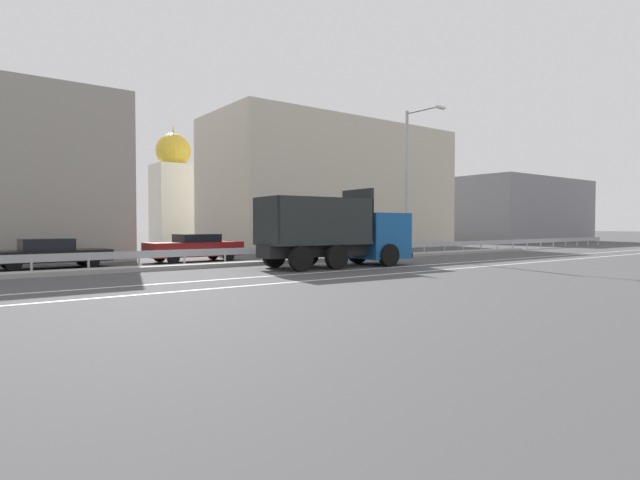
% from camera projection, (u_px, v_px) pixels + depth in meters
% --- Properties ---
extents(ground_plane, '(320.00, 320.00, 0.00)m').
position_uv_depth(ground_plane, '(328.00, 264.00, 24.28)').
color(ground_plane, '#424244').
extents(lane_strip_0, '(70.01, 0.16, 0.01)m').
position_uv_depth(lane_strip_0, '(361.00, 270.00, 21.30)').
color(lane_strip_0, silver).
rests_on(lane_strip_0, ground_plane).
extents(lane_strip_1, '(70.01, 0.16, 0.01)m').
position_uv_depth(lane_strip_1, '(397.00, 273.00, 19.58)').
color(lane_strip_1, silver).
rests_on(lane_strip_1, ground_plane).
extents(median_island, '(38.51, 1.10, 0.18)m').
position_uv_depth(median_island, '(305.00, 260.00, 25.80)').
color(median_island, gray).
rests_on(median_island, ground_plane).
extents(median_guardrail, '(70.01, 0.09, 0.78)m').
position_uv_depth(median_guardrail, '(295.00, 250.00, 26.55)').
color(median_guardrail, '#9EA0A5').
rests_on(median_guardrail, ground_plane).
extents(dump_truck, '(7.48, 3.04, 3.58)m').
position_uv_depth(dump_truck, '(351.00, 238.00, 23.23)').
color(dump_truck, '#144C8C').
rests_on(dump_truck, ground_plane).
extents(median_road_sign, '(0.72, 0.16, 2.31)m').
position_uv_depth(median_road_sign, '(357.00, 238.00, 27.87)').
color(median_road_sign, white).
rests_on(median_road_sign, ground_plane).
extents(street_lamp_1, '(0.71, 2.66, 8.76)m').
position_uv_depth(street_lamp_1, '(410.00, 175.00, 29.85)').
color(street_lamp_1, '#ADADB2').
rests_on(street_lamp_1, ground_plane).
extents(parked_car_3, '(4.92, 1.98, 1.32)m').
position_uv_depth(parked_car_3, '(50.00, 253.00, 21.81)').
color(parked_car_3, black).
rests_on(parked_car_3, ground_plane).
extents(parked_car_4, '(4.98, 2.10, 1.44)m').
position_uv_depth(parked_car_4, '(195.00, 247.00, 25.95)').
color(parked_car_4, maroon).
rests_on(parked_car_4, ground_plane).
extents(parked_car_5, '(4.68, 1.94, 1.37)m').
position_uv_depth(parked_car_5, '(301.00, 245.00, 29.71)').
color(parked_car_5, navy).
rests_on(parked_car_5, ground_plane).
extents(background_building_1, '(21.20, 9.12, 10.38)m').
position_uv_depth(background_building_1, '(333.00, 187.00, 42.80)').
color(background_building_1, beige).
rests_on(background_building_1, ground_plane).
extents(background_building_2, '(18.22, 13.89, 7.27)m').
position_uv_depth(background_building_2, '(501.00, 211.00, 60.80)').
color(background_building_2, gray).
rests_on(background_building_2, ground_plane).
extents(church_tower, '(3.60, 3.60, 11.38)m').
position_uv_depth(church_tower, '(174.00, 191.00, 46.83)').
color(church_tower, silver).
rests_on(church_tower, ground_plane).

